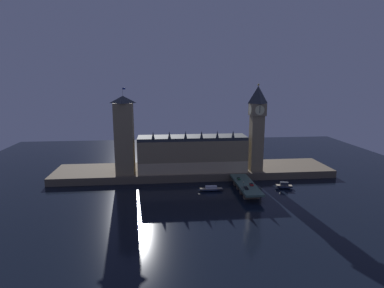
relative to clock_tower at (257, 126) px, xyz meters
The scene contains 14 objects.
ground_plane 67.66m from the clock_tower, 150.84° to the right, with size 400.00×400.00×0.00m, color black.
embankment 61.89m from the clock_tower, 164.76° to the left, with size 220.00×42.00×5.67m.
parliament_hall 54.03m from the clock_tower, behind, with size 83.57×21.68×32.70m.
clock_tower is the anchor object (origin of this frame).
victoria_tower 100.69m from the clock_tower, behind, with size 13.92×13.92×64.49m.
bridge 51.18m from the clock_tower, 116.87° to the right, with size 12.07×46.00×5.54m.
car_northbound_lead 44.88m from the clock_tower, 130.82° to the right, with size 1.93×4.28×1.39m.
car_northbound_trail 57.52m from the clock_tower, 113.79° to the right, with size 2.01×4.74×1.46m.
car_southbound_lead 51.45m from the clock_tower, 110.31° to the right, with size 2.00×3.93×1.55m.
pedestrian_near_rail 57.91m from the clock_tower, 117.08° to the right, with size 0.38×0.38×1.62m.
pedestrian_mid_walk 48.97m from the clock_tower, 107.64° to the right, with size 0.38×0.38×1.70m.
street_lamp_near 59.72m from the clock_tower, 115.11° to the right, with size 1.34×0.60×6.36m.
boat_upstream 62.74m from the clock_tower, 144.47° to the right, with size 17.48×4.12×3.62m.
boat_downstream 49.99m from the clock_tower, 65.46° to the right, with size 12.89×6.73×4.66m.
Camera 1 is at (-26.75, -210.85, 75.27)m, focal length 30.00 mm.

